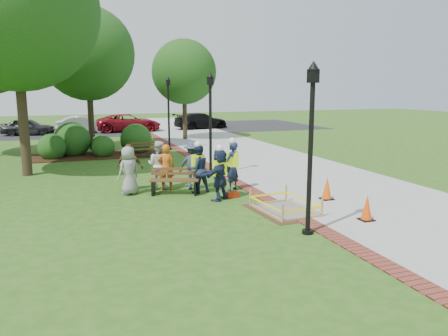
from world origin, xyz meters
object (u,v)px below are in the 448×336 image
object	(u,v)px
bench_near	(174,186)
cone_front	(367,208)
wet_concrete_pad	(284,204)
hivis_worker_a	(220,173)
hivis_worker_c	(198,167)
lamp_near	(311,136)
hivis_worker_b	(232,164)

from	to	relation	value
bench_near	cone_front	distance (m)	6.41
wet_concrete_pad	hivis_worker_a	size ratio (longest dim) A/B	1.32
bench_near	hivis_worker_c	xyz separation A→B (m)	(0.84, -0.03, 0.62)
wet_concrete_pad	lamp_near	world-z (taller)	lamp_near
cone_front	hivis_worker_c	world-z (taller)	hivis_worker_c
wet_concrete_pad	lamp_near	distance (m)	3.03
bench_near	hivis_worker_a	size ratio (longest dim) A/B	0.96
wet_concrete_pad	hivis_worker_a	distance (m)	2.46
lamp_near	hivis_worker_c	size ratio (longest dim) A/B	2.33
lamp_near	hivis_worker_c	xyz separation A→B (m)	(-1.38, 5.12, -1.57)
cone_front	hivis_worker_b	bearing A→B (deg)	115.33
hivis_worker_b	hivis_worker_c	size ratio (longest dim) A/B	1.04
wet_concrete_pad	hivis_worker_b	world-z (taller)	hivis_worker_b
bench_near	hivis_worker_a	xyz separation A→B (m)	(1.23, -1.23, 0.62)
wet_concrete_pad	cone_front	distance (m)	2.34
wet_concrete_pad	hivis_worker_a	xyz separation A→B (m)	(-1.38, 1.92, 0.68)
bench_near	cone_front	xyz separation A→B (m)	(4.31, -4.75, 0.07)
bench_near	cone_front	world-z (taller)	bench_near
hivis_worker_c	lamp_near	bearing A→B (deg)	-74.90
wet_concrete_pad	bench_near	bearing A→B (deg)	129.58
cone_front	hivis_worker_a	xyz separation A→B (m)	(-3.08, 3.52, 0.56)
cone_front	lamp_near	xyz separation A→B (m)	(-2.08, -0.40, 2.12)
bench_near	hivis_worker_c	distance (m)	1.05
cone_front	hivis_worker_b	distance (m)	5.21
bench_near	hivis_worker_b	size ratio (longest dim) A/B	0.92
wet_concrete_pad	hivis_worker_c	size ratio (longest dim) A/B	1.33
hivis_worker_b	lamp_near	bearing A→B (deg)	-88.50
bench_near	hivis_worker_b	distance (m)	2.19
hivis_worker_b	hivis_worker_a	bearing A→B (deg)	-126.80
cone_front	hivis_worker_a	world-z (taller)	hivis_worker_a
hivis_worker_a	hivis_worker_b	bearing A→B (deg)	53.20
hivis_worker_b	cone_front	bearing A→B (deg)	-64.67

